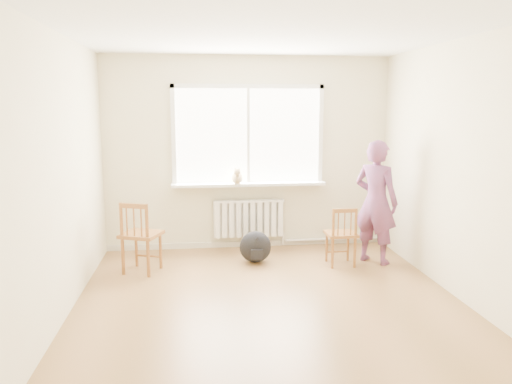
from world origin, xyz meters
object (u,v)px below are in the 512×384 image
object	(u,v)px
person	(376,202)
backpack	(255,247)
chair_left	(139,237)
cat	(237,177)
chair_right	(342,236)

from	to	relation	value
person	backpack	bearing A→B (deg)	40.24
chair_left	cat	world-z (taller)	cat
backpack	cat	bearing A→B (deg)	108.04
person	backpack	xyz separation A→B (m)	(-1.54, 0.17, -0.59)
chair_left	backpack	world-z (taller)	chair_left
chair_right	cat	size ratio (longest dim) A/B	2.06
cat	chair_left	bearing A→B (deg)	-143.47
chair_right	cat	bearing A→B (deg)	-33.40
chair_right	person	world-z (taller)	person
cat	backpack	world-z (taller)	cat
chair_right	person	bearing A→B (deg)	-168.85
chair_right	cat	world-z (taller)	cat
chair_left	person	world-z (taller)	person
cat	chair_right	bearing A→B (deg)	-29.79
backpack	person	bearing A→B (deg)	-6.35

